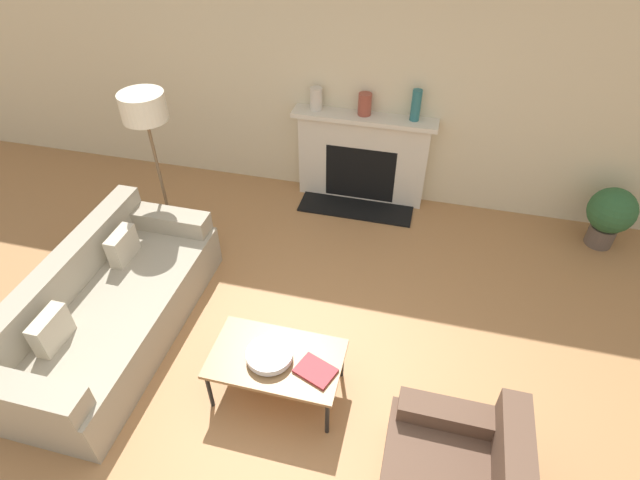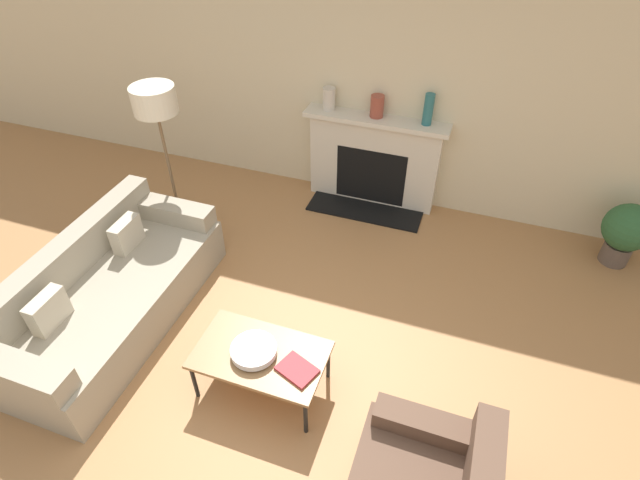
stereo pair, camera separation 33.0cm
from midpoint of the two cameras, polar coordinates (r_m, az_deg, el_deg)
name	(u,v)px [view 2 (the right image)]	position (r m, az deg, el deg)	size (l,w,h in m)	color
ground_plane	(273,409)	(4.02, -2.96, -18.82)	(18.00, 18.00, 0.00)	#A87547
wall_back	(384,75)	(5.42, 9.19, 18.07)	(18.00, 0.06, 2.90)	beige
fireplace	(373,162)	(5.71, 7.77, 8.84)	(1.56, 0.59, 1.05)	beige
couch	(109,295)	(4.66, -21.16, -5.91)	(0.96, 2.18, 0.77)	#9E937F
coffee_table	(261,356)	(3.82, -4.30, -13.18)	(0.98, 0.59, 0.41)	olive
bowl	(254,350)	(3.76, -5.05, -12.53)	(0.34, 0.34, 0.07)	silver
book	(297,370)	(3.69, 0.00, -14.70)	(0.33, 0.29, 0.02)	#9E2D33
floor_lamp	(157,114)	(4.92, -16.25, 13.59)	(0.41, 0.41, 1.64)	brown
mantel_vase_left	(329,99)	(5.53, 2.82, 15.79)	(0.13, 0.13, 0.24)	beige
mantel_vase_center_left	(377,106)	(5.42, 8.34, 14.86)	(0.14, 0.14, 0.23)	brown
mantel_vase_center_right	(428,109)	(5.34, 14.08, 14.24)	(0.10, 0.10, 0.33)	#28666B
potted_plant	(627,231)	(5.77, 33.05, 0.82)	(0.47, 0.47, 0.67)	brown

